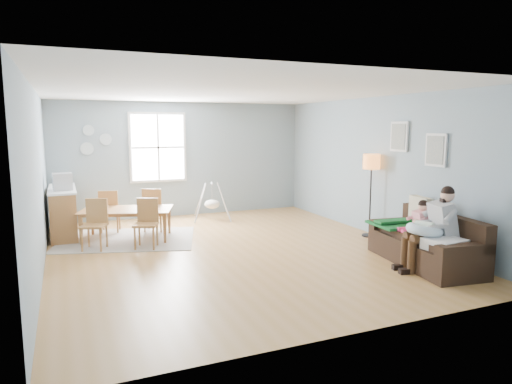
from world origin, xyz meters
name	(u,v)px	position (x,y,z in m)	size (l,w,h in m)	color
room	(233,109)	(0.00, 0.00, 2.42)	(8.40, 9.40, 3.90)	#AC7A3D
window	(158,147)	(-0.60, 3.46, 1.65)	(1.32, 0.08, 1.62)	silver
pictures	(417,143)	(2.97, -1.05, 1.85)	(0.05, 1.34, 0.74)	silver
wall_plates	(94,140)	(-2.00, 3.47, 1.83)	(0.67, 0.02, 0.66)	#A2B9C2
sofa	(427,246)	(2.51, -1.90, 0.28)	(1.11, 2.07, 0.80)	black
green_throw	(400,224)	(2.52, -1.24, 0.51)	(0.91, 0.74, 0.04)	#135727
beige_pillow	(420,211)	(2.78, -1.42, 0.73)	(0.14, 0.49, 0.49)	tan
father	(433,226)	(2.34, -2.16, 0.68)	(0.93, 0.53, 1.27)	gray
nursing_pillow	(424,230)	(2.20, -2.15, 0.62)	(0.53, 0.53, 0.15)	#C7E9F9
infant	(423,225)	(2.19, -2.11, 0.69)	(0.18, 0.35, 0.13)	silver
toddler	(417,220)	(2.46, -1.71, 0.67)	(0.51, 0.30, 0.77)	white
floor_lamp	(371,169)	(2.80, -0.05, 1.33)	(0.32, 0.32, 1.60)	black
storage_cube	(443,258)	(2.27, -2.47, 0.28)	(0.54, 0.49, 0.56)	white
rug	(128,239)	(-1.60, 1.52, 0.01)	(2.45, 1.86, 0.01)	gray
dining_table	(127,224)	(-1.60, 1.52, 0.29)	(1.66, 0.93, 0.58)	brown
chair_sw	(95,221)	(-2.19, 1.06, 0.50)	(0.52, 0.52, 0.88)	#9A6535
chair_se	(147,220)	(-1.34, 0.81, 0.49)	(0.51, 0.51, 0.87)	#9A6535
chair_nw	(109,209)	(-1.85, 2.23, 0.49)	(0.47, 0.47, 0.87)	#9A6535
chair_ne	(153,207)	(-1.01, 1.98, 0.51)	(0.54, 0.54, 0.90)	#9A6535
counter	(63,211)	(-2.70, 2.37, 0.48)	(0.50, 1.69, 0.94)	brown
monitor	(62,182)	(-2.69, 2.05, 1.10)	(0.36, 0.34, 0.32)	#BBBAC0
baby_swing	(212,203)	(0.45, 2.68, 0.38)	(1.02, 1.03, 0.85)	#BBBAC0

